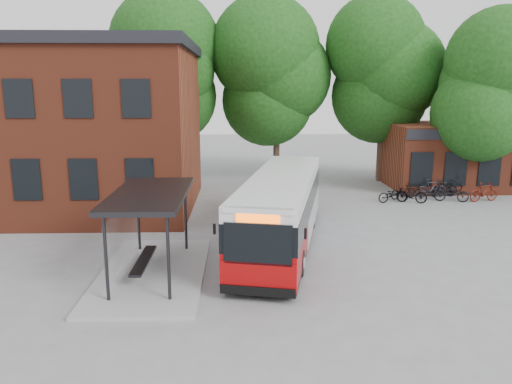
{
  "coord_description": "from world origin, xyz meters",
  "views": [
    {
      "loc": [
        -1.48,
        -17.21,
        6.28
      ],
      "look_at": [
        -0.85,
        3.01,
        2.0
      ],
      "focal_mm": 35.0,
      "sensor_mm": 36.0,
      "label": 1
    }
  ],
  "objects_px": {
    "bus_shelter": "(151,233)",
    "bicycle_0": "(393,194)",
    "city_bus": "(282,211)",
    "bicycle_3": "(432,188)",
    "bicycle_5": "(445,188)",
    "bicycle_6": "(443,190)",
    "bicycle_2": "(403,191)",
    "bicycle_4": "(452,193)",
    "bicycle_7": "(484,192)",
    "bicycle_1": "(412,194)"
  },
  "relations": [
    {
      "from": "bicycle_0",
      "to": "bicycle_5",
      "type": "relative_size",
      "value": 1.06
    },
    {
      "from": "bus_shelter",
      "to": "bicycle_6",
      "type": "xyz_separation_m",
      "value": [
        14.76,
        11.73,
        -1.03
      ]
    },
    {
      "from": "bicycle_0",
      "to": "bicycle_2",
      "type": "distance_m",
      "value": 1.25
    },
    {
      "from": "bicycle_2",
      "to": "bicycle_4",
      "type": "height_order",
      "value": "bicycle_4"
    },
    {
      "from": "bicycle_2",
      "to": "bicycle_4",
      "type": "xyz_separation_m",
      "value": [
        2.45,
        -0.81,
        0.05
      ]
    },
    {
      "from": "bicycle_0",
      "to": "bicycle_4",
      "type": "height_order",
      "value": "bicycle_4"
    },
    {
      "from": "bicycle_7",
      "to": "bus_shelter",
      "type": "bearing_deg",
      "value": 108.58
    },
    {
      "from": "bus_shelter",
      "to": "bicycle_4",
      "type": "distance_m",
      "value": 18.13
    },
    {
      "from": "bicycle_2",
      "to": "bicycle_3",
      "type": "relative_size",
      "value": 0.92
    },
    {
      "from": "bus_shelter",
      "to": "bicycle_0",
      "type": "height_order",
      "value": "bus_shelter"
    },
    {
      "from": "bicycle_6",
      "to": "bicycle_7",
      "type": "height_order",
      "value": "bicycle_7"
    },
    {
      "from": "bicycle_3",
      "to": "bicycle_2",
      "type": "bearing_deg",
      "value": 94.29
    },
    {
      "from": "bus_shelter",
      "to": "bicycle_4",
      "type": "bearing_deg",
      "value": 35.5
    },
    {
      "from": "bicycle_1",
      "to": "bicycle_3",
      "type": "distance_m",
      "value": 2.1
    },
    {
      "from": "bicycle_2",
      "to": "bicycle_6",
      "type": "xyz_separation_m",
      "value": [
        2.47,
        0.4,
        -0.01
      ]
    },
    {
      "from": "bicycle_1",
      "to": "bicycle_6",
      "type": "xyz_separation_m",
      "value": [
        2.33,
        1.42,
        -0.07
      ]
    },
    {
      "from": "bus_shelter",
      "to": "city_bus",
      "type": "distance_m",
      "value": 5.55
    },
    {
      "from": "bicycle_4",
      "to": "bicycle_7",
      "type": "height_order",
      "value": "bicycle_7"
    },
    {
      "from": "bicycle_2",
      "to": "bicycle_6",
      "type": "height_order",
      "value": "bicycle_2"
    },
    {
      "from": "bicycle_1",
      "to": "bicycle_5",
      "type": "distance_m",
      "value": 2.99
    },
    {
      "from": "bicycle_0",
      "to": "bicycle_2",
      "type": "bearing_deg",
      "value": -54.75
    },
    {
      "from": "bus_shelter",
      "to": "bicycle_0",
      "type": "relative_size",
      "value": 4.1
    },
    {
      "from": "bicycle_1",
      "to": "bicycle_4",
      "type": "distance_m",
      "value": 2.32
    },
    {
      "from": "city_bus",
      "to": "bicycle_3",
      "type": "height_order",
      "value": "city_bus"
    },
    {
      "from": "bus_shelter",
      "to": "bicycle_2",
      "type": "height_order",
      "value": "bus_shelter"
    },
    {
      "from": "bicycle_4",
      "to": "bicycle_6",
      "type": "height_order",
      "value": "bicycle_4"
    },
    {
      "from": "city_bus",
      "to": "bicycle_3",
      "type": "xyz_separation_m",
      "value": [
        9.39,
        8.6,
        -0.89
      ]
    },
    {
      "from": "bicycle_0",
      "to": "bicycle_7",
      "type": "height_order",
      "value": "bicycle_7"
    },
    {
      "from": "bicycle_7",
      "to": "bicycle_2",
      "type": "bearing_deg",
      "value": 65.2
    },
    {
      "from": "city_bus",
      "to": "bicycle_6",
      "type": "relative_size",
      "value": 7.02
    },
    {
      "from": "bus_shelter",
      "to": "bicycle_7",
      "type": "bearing_deg",
      "value": 32.38
    },
    {
      "from": "bicycle_4",
      "to": "bicycle_7",
      "type": "relative_size",
      "value": 1.0
    },
    {
      "from": "bus_shelter",
      "to": "bicycle_1",
      "type": "xyz_separation_m",
      "value": [
        12.43,
        10.31,
        -0.96
      ]
    },
    {
      "from": "bicycle_6",
      "to": "bicycle_1",
      "type": "bearing_deg",
      "value": 111.76
    },
    {
      "from": "bicycle_1",
      "to": "bicycle_5",
      "type": "xyz_separation_m",
      "value": [
        2.51,
        1.63,
        -0.01
      ]
    },
    {
      "from": "bicycle_6",
      "to": "bicycle_7",
      "type": "distance_m",
      "value": 2.18
    },
    {
      "from": "city_bus",
      "to": "bicycle_5",
      "type": "distance_m",
      "value": 13.63
    },
    {
      "from": "bus_shelter",
      "to": "bicycle_3",
      "type": "relative_size",
      "value": 3.89
    },
    {
      "from": "bicycle_1",
      "to": "bicycle_3",
      "type": "relative_size",
      "value": 0.91
    },
    {
      "from": "bicycle_1",
      "to": "bicycle_7",
      "type": "height_order",
      "value": "bicycle_7"
    },
    {
      "from": "bicycle_0",
      "to": "bicycle_1",
      "type": "relative_size",
      "value": 1.04
    },
    {
      "from": "bicycle_3",
      "to": "bicycle_6",
      "type": "xyz_separation_m",
      "value": [
        0.72,
        0.09,
        -0.12
      ]
    },
    {
      "from": "city_bus",
      "to": "bicycle_2",
      "type": "distance_m",
      "value": 11.32
    },
    {
      "from": "bicycle_0",
      "to": "bicycle_5",
      "type": "distance_m",
      "value": 3.82
    },
    {
      "from": "bus_shelter",
      "to": "bicycle_3",
      "type": "height_order",
      "value": "bus_shelter"
    },
    {
      "from": "bicycle_2",
      "to": "bicycle_6",
      "type": "bearing_deg",
      "value": -99.51
    },
    {
      "from": "bus_shelter",
      "to": "bicycle_0",
      "type": "bearing_deg",
      "value": 42.41
    },
    {
      "from": "city_bus",
      "to": "bicycle_7",
      "type": "distance_m",
      "value": 14.08
    },
    {
      "from": "bicycle_0",
      "to": "bicycle_6",
      "type": "xyz_separation_m",
      "value": [
        3.34,
        1.3,
        -0.03
      ]
    },
    {
      "from": "bicycle_1",
      "to": "bicycle_7",
      "type": "relative_size",
      "value": 0.9
    }
  ]
}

